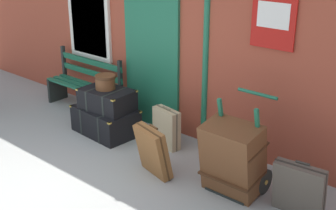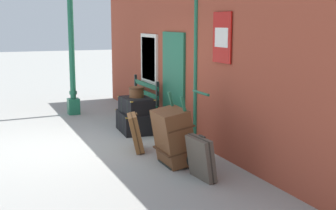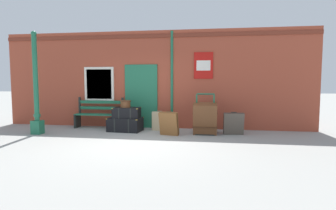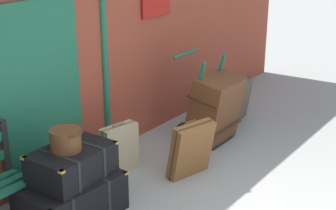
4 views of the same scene
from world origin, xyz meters
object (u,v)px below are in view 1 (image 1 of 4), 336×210
object	(u,v)px
large_brown_trunk	(233,158)
steamer_trunk_middle	(107,99)
round_hatbox	(105,81)
porters_trolley	(240,167)
steamer_trunk_base	(106,121)
platform_bench	(85,85)
suitcase_caramel	(167,128)
suitcase_umber	(299,190)
suitcase_cream	(153,151)

from	to	relation	value
large_brown_trunk	steamer_trunk_middle	bearing A→B (deg)	175.69
round_hatbox	porters_trolley	bearing A→B (deg)	-0.54
round_hatbox	porters_trolley	distance (m)	2.53
steamer_trunk_base	large_brown_trunk	xyz separation A→B (m)	(2.47, -0.18, 0.26)
platform_bench	suitcase_caramel	world-z (taller)	platform_bench
suitcase_umber	platform_bench	bearing A→B (deg)	172.75
porters_trolley	steamer_trunk_base	bearing A→B (deg)	-179.94
porters_trolley	suitcase_umber	distance (m)	0.83
platform_bench	suitcase_cream	distance (m)	2.66
porters_trolley	suitcase_caramel	bearing A→B (deg)	169.51
steamer_trunk_middle	suitcase_caramel	size ratio (longest dim) A/B	1.32
porters_trolley	suitcase_cream	distance (m)	1.13
platform_bench	suitcase_caramel	xyz separation A→B (m)	(2.08, -0.20, -0.15)
porters_trolley	suitcase_umber	size ratio (longest dim) A/B	1.77
steamer_trunk_base	large_brown_trunk	bearing A→B (deg)	-4.07
large_brown_trunk	suitcase_umber	bearing A→B (deg)	6.54
steamer_trunk_base	porters_trolley	size ratio (longest dim) A/B	0.89
platform_bench	suitcase_cream	bearing A→B (deg)	-20.92
suitcase_caramel	platform_bench	bearing A→B (deg)	174.46
suitcase_caramel	suitcase_cream	bearing A→B (deg)	-61.34
steamer_trunk_base	platform_bench	bearing A→B (deg)	155.70
suitcase_umber	round_hatbox	bearing A→B (deg)	178.13
steamer_trunk_middle	suitcase_caramel	bearing A→B (deg)	14.77
suitcase_caramel	porters_trolley	bearing A→B (deg)	-10.49
platform_bench	suitcase_umber	world-z (taller)	platform_bench
steamer_trunk_base	steamer_trunk_middle	distance (m)	0.37
large_brown_trunk	suitcase_umber	xyz separation A→B (m)	(0.82, 0.09, -0.15)
porters_trolley	large_brown_trunk	size ratio (longest dim) A/B	1.26
suitcase_umber	porters_trolley	bearing A→B (deg)	174.16
steamer_trunk_middle	suitcase_cream	size ratio (longest dim) A/B	1.20
steamer_trunk_base	suitcase_umber	distance (m)	3.29
porters_trolley	suitcase_cream	size ratio (longest dim) A/B	1.69
steamer_trunk_base	large_brown_trunk	distance (m)	2.49
steamer_trunk_base	suitcase_caramel	bearing A→B (deg)	14.44
platform_bench	porters_trolley	size ratio (longest dim) A/B	1.35
steamer_trunk_base	suitcase_umber	size ratio (longest dim) A/B	1.58
suitcase_umber	suitcase_cream	bearing A→B (deg)	-167.76
porters_trolley	round_hatbox	bearing A→B (deg)	179.46
steamer_trunk_base	round_hatbox	world-z (taller)	round_hatbox
platform_bench	suitcase_cream	size ratio (longest dim) A/B	2.29
porters_trolley	suitcase_caramel	xyz separation A→B (m)	(-1.43, 0.26, 0.03)
steamer_trunk_base	suitcase_cream	world-z (taller)	suitcase_cream
large_brown_trunk	suitcase_caramel	world-z (taller)	large_brown_trunk
round_hatbox	suitcase_umber	distance (m)	3.33
platform_bench	round_hatbox	world-z (taller)	platform_bench
suitcase_cream	suitcase_caramel	distance (m)	0.85
porters_trolley	suitcase_caramel	distance (m)	1.45
round_hatbox	porters_trolley	xyz separation A→B (m)	(2.46, -0.02, -0.59)
steamer_trunk_middle	suitcase_cream	world-z (taller)	steamer_trunk_middle
steamer_trunk_base	porters_trolley	bearing A→B (deg)	0.06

